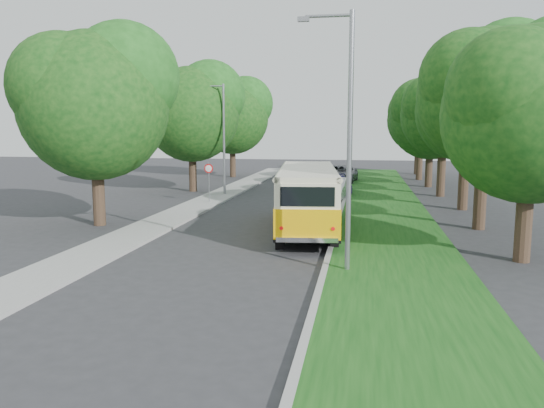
% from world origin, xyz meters
% --- Properties ---
extents(ground, '(120.00, 120.00, 0.00)m').
position_xyz_m(ground, '(0.00, 0.00, 0.00)').
color(ground, '#2D2D30').
rests_on(ground, ground).
extents(curb, '(0.20, 70.00, 0.15)m').
position_xyz_m(curb, '(3.60, 5.00, 0.07)').
color(curb, gray).
rests_on(curb, ground).
extents(grass_verge, '(4.50, 70.00, 0.13)m').
position_xyz_m(grass_verge, '(5.95, 5.00, 0.07)').
color(grass_verge, '#124612').
rests_on(grass_verge, ground).
extents(sidewalk, '(2.20, 70.00, 0.12)m').
position_xyz_m(sidewalk, '(-4.80, 5.00, 0.06)').
color(sidewalk, gray).
rests_on(sidewalk, ground).
extents(treeline, '(24.27, 41.91, 9.46)m').
position_xyz_m(treeline, '(3.15, 17.99, 5.93)').
color(treeline, '#332319').
rests_on(treeline, ground).
extents(lamppost_near, '(1.71, 0.16, 8.00)m').
position_xyz_m(lamppost_near, '(4.21, -2.50, 4.37)').
color(lamppost_near, gray).
rests_on(lamppost_near, ground).
extents(lamppost_far, '(1.71, 0.16, 7.50)m').
position_xyz_m(lamppost_far, '(-4.70, 16.00, 4.12)').
color(lamppost_far, gray).
rests_on(lamppost_far, ground).
extents(warning_sign, '(0.56, 0.10, 2.50)m').
position_xyz_m(warning_sign, '(-4.50, 11.98, 1.71)').
color(warning_sign, gray).
rests_on(warning_sign, ground).
extents(vintage_bus, '(3.49, 9.91, 2.88)m').
position_xyz_m(vintage_bus, '(2.32, 4.22, 1.44)').
color(vintage_bus, '#FFBA08').
rests_on(vintage_bus, ground).
extents(car_silver, '(2.27, 4.42, 1.44)m').
position_xyz_m(car_silver, '(2.03, 8.24, 0.72)').
color(car_silver, '#A7A7AB').
rests_on(car_silver, ground).
extents(car_white, '(1.86, 4.18, 1.33)m').
position_xyz_m(car_white, '(2.97, 15.87, 0.67)').
color(car_white, white).
rests_on(car_white, ground).
extents(car_blue, '(2.36, 4.51, 1.25)m').
position_xyz_m(car_blue, '(2.93, 18.95, 0.62)').
color(car_blue, '#12124F').
rests_on(car_blue, ground).
extents(car_grey, '(2.94, 5.52, 1.48)m').
position_xyz_m(car_grey, '(2.86, 25.99, 0.74)').
color(car_grey, slate).
rests_on(car_grey, ground).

